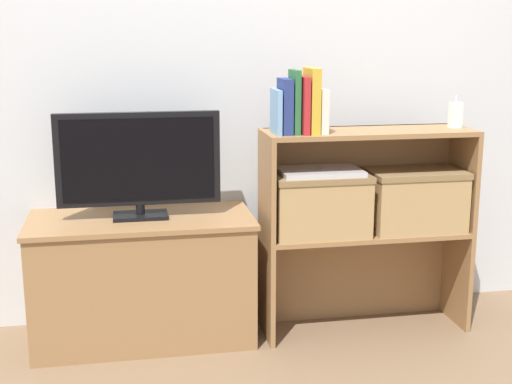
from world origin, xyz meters
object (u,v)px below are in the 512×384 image
(book_forest, at_px, (294,102))
(book_ivory, at_px, (321,111))
(tv, at_px, (139,162))
(baby_monitor, at_px, (455,115))
(tv_stand, at_px, (143,278))
(laptop, at_px, (320,171))
(book_skyblue, at_px, (276,112))
(book_navy, at_px, (285,106))
(book_crimson, at_px, (302,105))
(storage_basket_right, at_px, (415,197))
(storage_basket_left, at_px, (319,202))
(book_mustard, at_px, (312,101))

(book_forest, distance_m, book_ivory, 0.11)
(tv, relative_size, baby_monitor, 4.82)
(tv, bearing_deg, baby_monitor, -3.05)
(tv_stand, xyz_separation_m, laptop, (0.73, -0.09, 0.44))
(book_skyblue, xyz_separation_m, book_navy, (0.04, 0.00, 0.02))
(tv_stand, distance_m, book_crimson, 0.97)
(book_navy, bearing_deg, storage_basket_right, 2.22)
(tv_stand, height_order, baby_monitor, baby_monitor)
(tv, relative_size, book_ivory, 3.75)
(tv, height_order, book_skyblue, book_skyblue)
(book_skyblue, bearing_deg, storage_basket_left, 6.65)
(tv_stand, distance_m, book_navy, 0.92)
(book_skyblue, distance_m, book_crimson, 0.11)
(book_forest, bearing_deg, book_navy, 180.00)
(book_mustard, xyz_separation_m, baby_monitor, (0.64, 0.04, -0.08))
(book_skyblue, distance_m, storage_basket_left, 0.42)
(book_crimson, height_order, baby_monitor, book_crimson)
(book_forest, height_order, book_crimson, book_forest)
(book_ivory, bearing_deg, storage_basket_right, 2.97)
(book_navy, bearing_deg, book_mustard, 0.00)
(book_navy, distance_m, book_forest, 0.04)
(book_skyblue, bearing_deg, book_ivory, 0.00)
(storage_basket_left, bearing_deg, laptop, 0.00)
(book_skyblue, distance_m, book_mustard, 0.15)
(book_skyblue, relative_size, baby_monitor, 1.29)
(baby_monitor, bearing_deg, storage_basket_right, -174.95)
(book_navy, distance_m, book_ivory, 0.15)
(book_forest, distance_m, laptop, 0.31)
(storage_basket_right, bearing_deg, book_skyblue, -177.91)
(baby_monitor, bearing_deg, book_ivory, -176.43)
(tv_stand, distance_m, book_mustard, 1.01)
(book_crimson, bearing_deg, book_mustard, 0.00)
(book_forest, bearing_deg, tv_stand, 169.93)
(tv_stand, relative_size, tv, 1.39)
(book_crimson, distance_m, baby_monitor, 0.68)
(book_mustard, bearing_deg, storage_basket_left, 25.38)
(storage_basket_left, bearing_deg, tv_stand, 173.22)
(book_forest, height_order, book_ivory, book_forest)
(tv, xyz_separation_m, storage_basket_left, (0.73, -0.09, -0.18))
(book_mustard, relative_size, book_ivory, 1.47)
(laptop, bearing_deg, baby_monitor, 1.46)
(tv, distance_m, laptop, 0.74)
(book_ivory, height_order, storage_basket_left, book_ivory)
(storage_basket_left, bearing_deg, storage_basket_right, 0.00)
(tv_stand, bearing_deg, storage_basket_right, -4.32)
(tv, height_order, baby_monitor, baby_monitor)
(book_ivory, bearing_deg, book_forest, 180.00)
(storage_basket_right, height_order, laptop, laptop)
(tv, bearing_deg, book_skyblue, -11.25)
(book_crimson, relative_size, storage_basket_left, 0.57)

